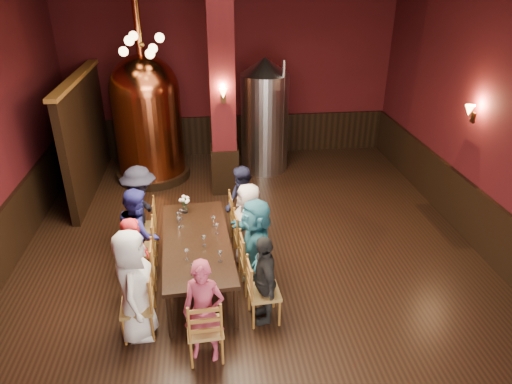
{
  "coord_description": "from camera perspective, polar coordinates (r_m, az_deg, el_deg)",
  "views": [
    {
      "loc": [
        -0.64,
        -6.28,
        4.49
      ],
      "look_at": [
        0.09,
        0.2,
        1.21
      ],
      "focal_mm": 32.0,
      "sensor_mm": 36.0,
      "label": 1
    }
  ],
  "objects": [
    {
      "name": "person_3",
      "position": [
        7.84,
        -14.12,
        -2.32
      ],
      "size": [
        0.63,
        1.05,
        1.58
      ],
      "primitive_type": "imported",
      "rotation": [
        0.0,
        0.0,
        1.52
      ],
      "color": "black",
      "rests_on": "ground"
    },
    {
      "name": "chair_1",
      "position": [
        6.89,
        -14.34,
        -10.04
      ],
      "size": [
        0.49,
        0.49,
        0.92
      ],
      "primitive_type": null,
      "rotation": [
        0.0,
        0.0,
        -1.51
      ],
      "color": "brown",
      "rests_on": "ground"
    },
    {
      "name": "person_0",
      "position": [
        6.16,
        -15.01,
        -11.23
      ],
      "size": [
        0.51,
        0.78,
        1.59
      ],
      "primitive_type": "imported",
      "rotation": [
        0.0,
        0.0,
        1.56
      ],
      "color": "white",
      "rests_on": "ground"
    },
    {
      "name": "pendant_cluster",
      "position": [
        9.35,
        -14.12,
        17.43
      ],
      "size": [
        0.9,
        0.9,
        1.7
      ],
      "primitive_type": null,
      "color": "#A57226",
      "rests_on": "room"
    },
    {
      "name": "wainscot_right",
      "position": [
        8.75,
        26.32,
        -3.44
      ],
      "size": [
        0.08,
        9.9,
        1.0
      ],
      "primitive_type": "cube",
      "color": "black",
      "rests_on": "ground"
    },
    {
      "name": "column",
      "position": [
        9.36,
        -4.25,
        12.81
      ],
      "size": [
        0.58,
        0.58,
        4.5
      ],
      "primitive_type": "cube",
      "color": "#4B1013",
      "rests_on": "ground"
    },
    {
      "name": "copper_kettle",
      "position": [
        10.49,
        -13.41,
        9.11
      ],
      "size": [
        1.68,
        1.68,
        3.96
      ],
      "rotation": [
        0.0,
        0.0,
        -0.1
      ],
      "color": "black",
      "rests_on": "ground"
    },
    {
      "name": "chair_8",
      "position": [
        5.91,
        -6.4,
        -16.47
      ],
      "size": [
        0.49,
        0.49,
        0.92
      ],
      "primitive_type": null,
      "rotation": [
        0.0,
        0.0,
        3.2
      ],
      "color": "brown",
      "rests_on": "ground"
    },
    {
      "name": "sconce_wall",
      "position": [
        8.72,
        25.6,
        8.89
      ],
      "size": [
        0.2,
        0.2,
        0.36
      ],
      "primitive_type": null,
      "rotation": [
        0.0,
        0.0,
        1.57
      ],
      "color": "black",
      "rests_on": "room"
    },
    {
      "name": "chair_5",
      "position": [
        6.92,
        -0.05,
        -8.89
      ],
      "size": [
        0.49,
        0.49,
        0.92
      ],
      "primitive_type": null,
      "rotation": [
        0.0,
        0.0,
        1.63
      ],
      "color": "brown",
      "rests_on": "ground"
    },
    {
      "name": "chair_6",
      "position": [
        7.46,
        -0.93,
        -5.98
      ],
      "size": [
        0.49,
        0.49,
        0.92
      ],
      "primitive_type": null,
      "rotation": [
        0.0,
        0.0,
        1.63
      ],
      "color": "brown",
      "rests_on": "ground"
    },
    {
      "name": "steel_vessel",
      "position": [
        10.69,
        1.07,
        9.5
      ],
      "size": [
        1.11,
        1.11,
        2.65
      ],
      "rotation": [
        0.0,
        0.0,
        -0.02
      ],
      "color": "#B2B2B7",
      "rests_on": "ground"
    },
    {
      "name": "chair_0",
      "position": [
        6.36,
        -14.65,
        -13.62
      ],
      "size": [
        0.49,
        0.49,
        0.92
      ],
      "primitive_type": null,
      "rotation": [
        0.0,
        0.0,
        -1.51
      ],
      "color": "brown",
      "rests_on": "ground"
    },
    {
      "name": "person_8",
      "position": [
        5.74,
        -6.53,
        -14.65
      ],
      "size": [
        0.58,
        0.45,
        1.42
      ],
      "primitive_type": "imported",
      "rotation": [
        0.0,
        0.0,
        6.05
      ],
      "color": "#A1354E",
      "rests_on": "ground"
    },
    {
      "name": "person_5",
      "position": [
        6.75,
        -0.05,
        -6.78
      ],
      "size": [
        0.68,
        1.47,
        1.53
      ],
      "primitive_type": "imported",
      "rotation": [
        0.0,
        0.0,
        4.88
      ],
      "color": "teal",
      "rests_on": "ground"
    },
    {
      "name": "rose_vase",
      "position": [
        7.64,
        -8.93,
        -1.22
      ],
      "size": [
        0.18,
        0.18,
        0.31
      ],
      "color": "white",
      "rests_on": "dining_table"
    },
    {
      "name": "person_1",
      "position": [
        6.75,
        -14.57,
        -8.39
      ],
      "size": [
        0.34,
        0.52,
        1.41
      ],
      "primitive_type": "imported",
      "rotation": [
        0.0,
        0.0,
        1.56
      ],
      "color": "red",
      "rests_on": "ground"
    },
    {
      "name": "sconce_column",
      "position": [
        9.08,
        -4.15,
        12.05
      ],
      "size": [
        0.2,
        0.2,
        0.36
      ],
      "primitive_type": null,
      "rotation": [
        0.0,
        0.0,
        3.14
      ],
      "color": "black",
      "rests_on": "column"
    },
    {
      "name": "dining_table",
      "position": [
        6.99,
        -7.44,
        -6.45
      ],
      "size": [
        1.15,
        2.46,
        0.75
      ],
      "rotation": [
        0.0,
        0.0,
        0.06
      ],
      "color": "black",
      "rests_on": "ground"
    },
    {
      "name": "wine_glass_9",
      "position": [
        6.21,
        -7.84,
        -9.6
      ],
      "size": [
        0.07,
        0.07,
        0.17
      ],
      "primitive_type": null,
      "color": "white",
      "rests_on": "dining_table"
    },
    {
      "name": "wine_glass_0",
      "position": [
        6.09,
        -7.14,
        -10.39
      ],
      "size": [
        0.07,
        0.07,
        0.17
      ],
      "primitive_type": null,
      "color": "white",
      "rests_on": "dining_table"
    },
    {
      "name": "chair_2",
      "position": [
        7.43,
        -14.08,
        -7.03
      ],
      "size": [
        0.49,
        0.49,
        0.92
      ],
      "primitive_type": null,
      "rotation": [
        0.0,
        0.0,
        -1.51
      ],
      "color": "brown",
      "rests_on": "ground"
    },
    {
      "name": "wine_glass_4",
      "position": [
        7.29,
        -9.58,
        -3.77
      ],
      "size": [
        0.07,
        0.07,
        0.17
      ],
      "primitive_type": null,
      "color": "white",
      "rests_on": "dining_table"
    },
    {
      "name": "person_2",
      "position": [
        7.27,
        -14.34,
        -5.06
      ],
      "size": [
        0.49,
        0.79,
        1.52
      ],
      "primitive_type": "imported",
      "rotation": [
        0.0,
        0.0,
        1.75
      ],
      "color": "navy",
      "rests_on": "ground"
    },
    {
      "name": "wine_glass_6",
      "position": [
        7.24,
        -5.31,
        -3.72
      ],
      "size": [
        0.07,
        0.07,
        0.17
      ],
      "primitive_type": null,
      "color": "white",
      "rests_on": "dining_table"
    },
    {
      "name": "wine_glass_7",
      "position": [
        6.51,
        -8.64,
        -7.78
      ],
      "size": [
        0.07,
        0.07,
        0.17
      ],
      "primitive_type": null,
      "color": "white",
      "rests_on": "dining_table"
    },
    {
      "name": "chair_3",
      "position": [
        8.0,
        -13.86,
        -4.39
      ],
      "size": [
        0.49,
        0.49,
        0.92
      ],
      "primitive_type": null,
      "rotation": [
        0.0,
        0.0,
        -1.51
      ],
      "color": "brown",
      "rests_on": "ground"
    },
    {
      "name": "wine_glass_2",
      "position": [
        7.05,
        -4.94,
        -4.61
      ],
      "size": [
        0.07,
        0.07,
        0.17
      ],
      "primitive_type": null,
      "color": "white",
      "rests_on": "dining_table"
    },
    {
      "name": "chair_4",
      "position": [
        6.39,
        1.01,
        -12.33
      ],
      "size": [
        0.49,
        0.49,
        0.92
      ],
      "primitive_type": null,
      "rotation": [
        0.0,
        0.0,
        1.63
      ],
      "color": "brown",
      "rests_on": "ground"
    },
    {
      "name": "wine_glass_1",
      "position": [
        7.43,
        -9.69,
        -3.15
      ],
      "size": [
        0.07,
        0.07,
        0.17
      ],
      "primitive_type": null,
      "color": "white",
      "rests_on": "dining_table"
    },
    {
      "name": "person_6",
      "position": [
        7.32,
        -0.94,
        -4.24
      ],
      "size": [
        0.57,
        0.78,
        1.45
      ],
      "primitive_type": "imported",
      "rotation": [
        0.0,
        0.0,
        4.88
      ],
      "color": "silver",
      "rests_on": "ground"
    },
    {
      "name": "wine_glass_3",
      "position": [
        6.77,
        -6.52,
        -6.12
      ],
      "size": [
        0.07,
        0.07,
        0.17
      ],
      "primitive_type": null,
      "color": "white",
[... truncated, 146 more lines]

